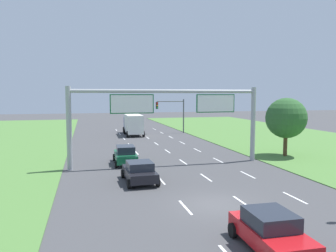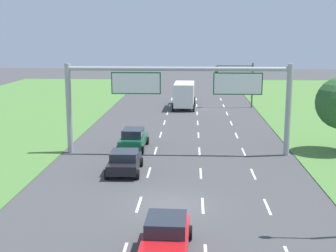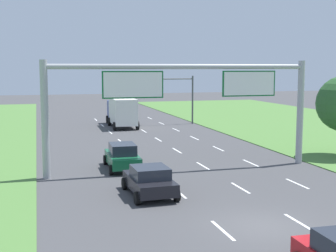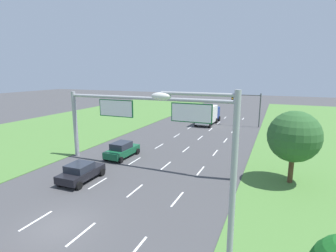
{
  "view_description": "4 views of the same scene",
  "coord_description": "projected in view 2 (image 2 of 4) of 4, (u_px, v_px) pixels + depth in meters",
  "views": [
    {
      "loc": [
        -7.04,
        -17.0,
        6.25
      ],
      "look_at": [
        0.82,
        14.16,
        3.22
      ],
      "focal_mm": 35.0,
      "sensor_mm": 36.0,
      "label": 1
    },
    {
      "loc": [
        1.09,
        -24.22,
        9.23
      ],
      "look_at": [
        -0.65,
        9.92,
        2.44
      ],
      "focal_mm": 50.0,
      "sensor_mm": 36.0,
      "label": 2
    },
    {
      "loc": [
        -8.8,
        -16.94,
        6.54
      ],
      "look_at": [
        -0.63,
        12.19,
        2.75
      ],
      "focal_mm": 50.0,
      "sensor_mm": 36.0,
      "label": 3
    },
    {
      "loc": [
        11.41,
        -10.26,
        8.94
      ],
      "look_at": [
        0.6,
        15.24,
        3.25
      ],
      "focal_mm": 28.0,
      "sensor_mm": 36.0,
      "label": 4
    }
  ],
  "objects": [
    {
      "name": "sign_gantry",
      "position": [
        180.0,
        91.0,
        35.47
      ],
      "size": [
        17.24,
        0.44,
        7.0
      ],
      "color": "#9EA0A5",
      "rests_on": "ground_plane"
    },
    {
      "name": "car_mid_lane",
      "position": [
        166.0,
        235.0,
        19.83
      ],
      "size": [
        2.24,
        4.11,
        1.6
      ],
      "rotation": [
        0.0,
        0.0,
        -0.03
      ],
      "color": "red",
      "rests_on": "ground_plane"
    },
    {
      "name": "lane_dashes_inner_right",
      "position": [
        199.0,
        151.0,
        37.25
      ],
      "size": [
        0.14,
        62.4,
        0.01
      ],
      "color": "white",
      "rests_on": "ground_plane"
    },
    {
      "name": "lane_dashes_inner_left",
      "position": [
        156.0,
        151.0,
        37.42
      ],
      "size": [
        0.14,
        62.4,
        0.01
      ],
      "color": "white",
      "rests_on": "ground_plane"
    },
    {
      "name": "car_lead_silver",
      "position": [
        125.0,
        161.0,
        31.39
      ],
      "size": [
        2.3,
        4.15,
        1.52
      ],
      "rotation": [
        0.0,
        0.0,
        0.02
      ],
      "color": "black",
      "rests_on": "ground_plane"
    },
    {
      "name": "lane_dashes_slip",
      "position": [
        244.0,
        152.0,
        37.07
      ],
      "size": [
        0.14,
        62.4,
        0.01
      ],
      "color": "white",
      "rests_on": "ground_plane"
    },
    {
      "name": "box_truck",
      "position": [
        185.0,
        94.0,
        58.78
      ],
      "size": [
        2.82,
        7.96,
        3.22
      ],
      "rotation": [
        0.0,
        0.0,
        -0.02
      ],
      "color": "navy",
      "rests_on": "ground_plane"
    },
    {
      "name": "traffic_light_mast",
      "position": [
        237.0,
        77.0,
        58.53
      ],
      "size": [
        4.76,
        0.49,
        5.6
      ],
      "color": "#47494F",
      "rests_on": "ground_plane"
    },
    {
      "name": "car_near_red",
      "position": [
        133.0,
        139.0,
        37.87
      ],
      "size": [
        2.21,
        4.39,
        1.67
      ],
      "rotation": [
        0.0,
        0.0,
        -0.03
      ],
      "color": "#145633",
      "rests_on": "ground_plane"
    },
    {
      "name": "ground_plane",
      "position": [
        171.0,
        205.0,
        25.58
      ],
      "size": [
        200.0,
        200.0,
        0.0
      ],
      "primitive_type": "plane",
      "color": "#424244"
    }
  ]
}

